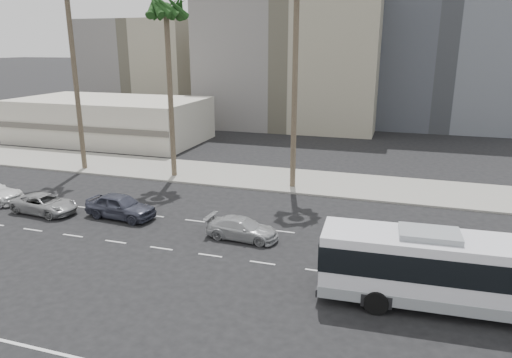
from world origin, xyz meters
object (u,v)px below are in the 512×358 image
at_px(car_a, 242,228).
at_px(car_c, 45,204).
at_px(city_bus, 465,271).
at_px(car_b, 120,206).
at_px(palm_mid, 166,13).

xyz_separation_m(car_a, car_c, (-14.35, 0.03, 0.02)).
relative_size(city_bus, car_b, 2.55).
height_order(city_bus, car_b, city_bus).
xyz_separation_m(city_bus, palm_mid, (-21.76, 15.30, 11.69)).
distance_m(car_a, car_b, 8.89).
bearing_deg(car_b, palm_mid, 12.48).
xyz_separation_m(car_a, car_b, (-8.85, 0.81, 0.19)).
bearing_deg(city_bus, car_c, 167.64).
bearing_deg(car_c, car_a, -85.32).
bearing_deg(car_a, city_bus, -107.85).
relative_size(car_c, palm_mid, 0.31).
relative_size(car_b, car_c, 1.03).
bearing_deg(car_b, city_bus, -98.93).
relative_size(city_bus, car_a, 2.80).
bearing_deg(palm_mid, car_c, -111.17).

